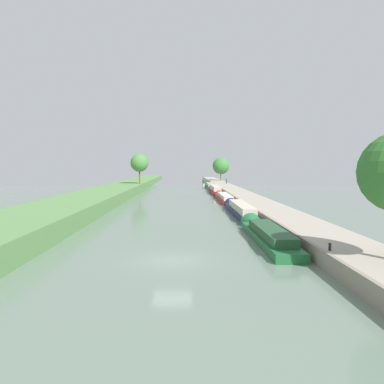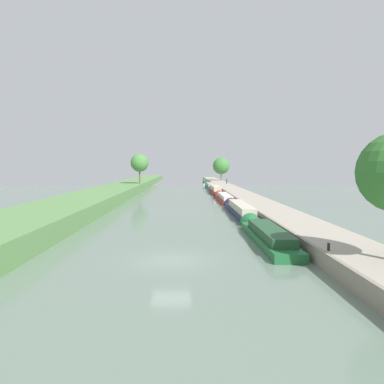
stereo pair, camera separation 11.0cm
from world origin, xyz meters
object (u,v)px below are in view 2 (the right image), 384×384
Objects in this scene: narrowboat_navy at (239,209)px; narrowboat_red at (224,198)px; mooring_bollard_near at (329,247)px; narrowboat_maroon at (215,190)px; person_walking at (227,180)px; narrowboat_green at (265,234)px; narrowboat_cream at (206,183)px; narrowboat_teal at (210,186)px; mooring_bollard_far at (211,180)px.

narrowboat_navy is 16.60m from narrowboat_red.
mooring_bollard_near reaches higher than narrowboat_red.
person_walking is at bearing 76.02° from narrowboat_maroon.
narrowboat_cream is at bearing 89.96° from narrowboat_green.
narrowboat_maroon is at bearing 90.23° from narrowboat_navy.
narrowboat_teal is at bearing -89.44° from narrowboat_cream.
narrowboat_red is 36.76m from person_walking.
narrowboat_red is 1.28× the size of narrowboat_cream.
narrowboat_navy is 22.37m from mooring_bollard_near.
mooring_bollard_near reaches higher than narrowboat_teal.
narrowboat_red is at bearing -89.70° from narrowboat_maroon.
narrowboat_green is at bearing -90.33° from narrowboat_red.
narrowboat_green is 0.80× the size of narrowboat_navy.
narrowboat_green is at bearing 104.39° from mooring_bollard_near.
narrowboat_green is at bearing -90.89° from narrowboat_navy.
narrowboat_navy is 50.55m from narrowboat_teal.
narrowboat_navy is 33.12m from narrowboat_maroon.
narrowboat_teal is (0.11, 17.42, -0.12)m from narrowboat_maroon.
person_walking is at bearing 87.66° from mooring_bollard_near.
narrowboat_navy is 53.24m from person_walking.
narrowboat_cream is at bearing 110.63° from person_walking.
narrowboat_maroon is at bearing 89.89° from narrowboat_green.
narrowboat_red is at bearing -91.87° from mooring_bollard_far.
mooring_bollard_far is (0.00, 93.51, 0.00)m from mooring_bollard_near.
narrowboat_navy is 1.05× the size of narrowboat_teal.
person_walking is (4.86, 36.41, 1.38)m from narrowboat_red.
narrowboat_navy reaches higher than narrowboat_green.
narrowboat_teal is 15.71m from narrowboat_cream.
narrowboat_teal is at bearing -94.85° from mooring_bollard_far.
narrowboat_green is at bearing -90.04° from narrowboat_cream.
narrowboat_maroon reaches higher than narrowboat_green.
narrowboat_maroon is 1.30× the size of narrowboat_cream.
narrowboat_green is 31.25m from narrowboat_red.
narrowboat_navy reaches higher than narrowboat_teal.
narrowboat_maroon reaches higher than mooring_bollard_near.
narrowboat_teal is 35.42× the size of mooring_bollard_near.
narrowboat_green is 30.00× the size of mooring_bollard_far.
narrowboat_cream is (-0.13, 49.66, 0.04)m from narrowboat_red.
person_walking reaches higher than mooring_bollard_near.
narrowboat_maroon is 1.02× the size of narrowboat_teal.
mooring_bollard_far is at bearing 87.19° from narrowboat_maroon.
mooring_bollard_near is at bearing -90.00° from mooring_bollard_far.
narrowboat_green is 8.13× the size of person_walking.
narrowboat_green is at bearing -94.26° from person_walking.
narrowboat_red is at bearing 92.62° from mooring_bollard_near.
narrowboat_maroon is (0.09, 47.78, 0.18)m from narrowboat_green.
narrowboat_cream is 5.36m from mooring_bollard_far.
mooring_bollard_near is (-3.08, -75.30, -0.65)m from person_walking.
person_walking reaches higher than narrowboat_cream.
narrowboat_navy is 71.25m from mooring_bollard_far.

